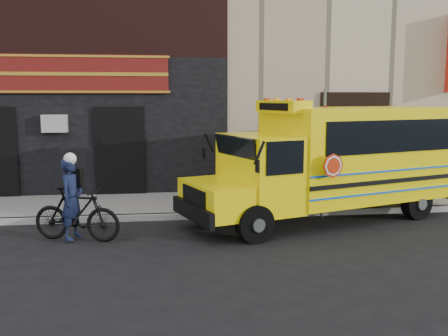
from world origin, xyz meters
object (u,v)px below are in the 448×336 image
object	(u,v)px
bicycle	(77,214)
cyclist	(72,201)
school_bus	(336,158)
sign_pole	(324,148)

from	to	relation	value
bicycle	cyclist	bearing A→B (deg)	98.71
bicycle	cyclist	world-z (taller)	cyclist
school_bus	sign_pole	world-z (taller)	sign_pole
school_bus	sign_pole	distance (m)	0.41
bicycle	cyclist	size ratio (longest dim) A/B	1.11
school_bus	bicycle	bearing A→B (deg)	-168.56
school_bus	bicycle	xyz separation A→B (m)	(-6.04, -1.22, -0.94)
sign_pole	bicycle	world-z (taller)	sign_pole
school_bus	cyclist	bearing A→B (deg)	-168.85
school_bus	cyclist	size ratio (longest dim) A/B	4.23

